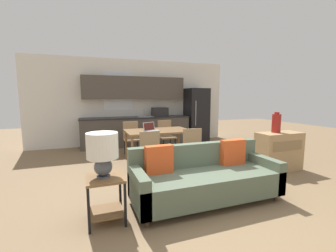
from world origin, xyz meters
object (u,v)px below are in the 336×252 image
object	(u,v)px
credenza	(279,151)
dining_chair_near_left	(148,150)
dining_chair_near_right	(190,146)
laptop	(151,129)
vase	(276,123)
dining_chair_far_left	(132,137)
couch	(204,178)
side_table	(106,192)
dining_chair_far_right	(166,135)
table_lamp	(103,150)
refrigerator	(196,115)
dining_table	(158,133)

from	to	relation	value
credenza	dining_chair_near_left	bearing A→B (deg)	165.07
credenza	dining_chair_near_right	world-z (taller)	dining_chair_near_right
dining_chair_near_right	laptop	bearing A→B (deg)	-41.43
vase	dining_chair_far_left	size ratio (longest dim) A/B	0.48
credenza	dining_chair_near_right	xyz separation A→B (m)	(-1.67, 0.76, 0.09)
couch	side_table	world-z (taller)	couch
dining_chair_far_right	table_lamp	bearing A→B (deg)	-123.98
table_lamp	dining_chair_far_left	world-z (taller)	table_lamp
vase	dining_chair_near_left	distance (m)	2.69
couch	dining_chair_near_right	world-z (taller)	dining_chair_near_right
refrigerator	dining_chair_far_left	bearing A→B (deg)	-156.26
dining_chair_near_right	dining_chair_far_right	bearing A→B (deg)	-84.21
side_table	laptop	xyz separation A→B (m)	(1.22, 2.27, 0.41)
dining_chair_far_right	laptop	bearing A→B (deg)	-131.59
couch	vase	world-z (taller)	vase
dining_chair_near_left	dining_chair_far_left	world-z (taller)	same
refrigerator	side_table	distance (m)	5.41
dining_table	dining_chair_far_right	xyz separation A→B (m)	(0.48, 0.77, -0.19)
refrigerator	table_lamp	xyz separation A→B (m)	(-3.41, -4.18, -0.00)
couch	dining_chair_far_left	size ratio (longest dim) A/B	2.46
dining_chair_near_left	dining_chair_far_right	size ratio (longest dim) A/B	1.00
side_table	dining_chair_far_left	bearing A→B (deg)	73.42
vase	laptop	bearing A→B (deg)	147.69
refrigerator	laptop	world-z (taller)	refrigerator
vase	dining_chair_near_right	xyz separation A→B (m)	(-1.61, 0.71, -0.51)
refrigerator	credenza	bearing A→B (deg)	-87.26
couch	vase	size ratio (longest dim) A/B	5.12
credenza	side_table	bearing A→B (deg)	-167.57
credenza	dining_chair_far_right	bearing A→B (deg)	125.90
refrigerator	dining_chair_near_right	world-z (taller)	refrigerator
dining_chair_near_right	laptop	xyz separation A→B (m)	(-0.67, 0.72, 0.30)
dining_chair_far_left	laptop	size ratio (longest dim) A/B	2.22
side_table	credenza	world-z (taller)	credenza
table_lamp	dining_chair_near_left	world-z (taller)	table_lamp
couch	dining_chair_near_left	world-z (taller)	dining_chair_near_left
credenza	dining_chair_far_left	xyz separation A→B (m)	(-2.63, 2.32, 0.09)
couch	side_table	distance (m)	1.42
couch	credenza	xyz separation A→B (m)	(2.14, 0.68, 0.06)
dining_chair_near_right	laptop	size ratio (longest dim) A/B	2.22
refrigerator	couch	bearing A→B (deg)	-115.85
laptop	dining_chair_far_right	bearing A→B (deg)	27.54
dining_chair_near_left	laptop	size ratio (longest dim) A/B	2.22
side_table	laptop	bearing A→B (deg)	61.79
side_table	credenza	size ratio (longest dim) A/B	0.60
dining_chair_near_right	table_lamp	bearing A→B (deg)	44.92
credenza	vase	xyz separation A→B (m)	(-0.06, 0.05, 0.59)
laptop	dining_chair_near_right	bearing A→B (deg)	-70.51
refrigerator	vase	distance (m)	3.36
dining_chair_far_right	laptop	xyz separation A→B (m)	(-0.67, -0.82, 0.30)
vase	dining_chair_near_left	size ratio (longest dim) A/B	0.48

